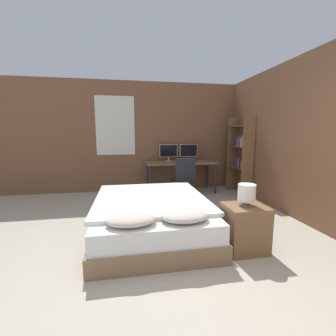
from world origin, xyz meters
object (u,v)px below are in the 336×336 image
at_px(bed, 152,215).
at_px(monitor_left, 169,152).
at_px(bedside_lamp, 247,193).
at_px(nightstand, 245,228).
at_px(keyboard, 183,163).
at_px(bookshelf, 242,152).
at_px(computer_mouse, 194,162).
at_px(office_chair, 183,184).
at_px(desk, 181,165).
at_px(monitor_right, 189,151).

relative_size(bed, monitor_left, 4.46).
relative_size(bedside_lamp, monitor_left, 0.58).
relative_size(nightstand, keyboard, 1.69).
bearing_deg(bedside_lamp, bookshelf, 63.39).
bearing_deg(nightstand, bed, 146.75).
xyz_separation_m(bedside_lamp, computer_mouse, (0.13, 2.65, 0.03)).
height_order(bedside_lamp, monitor_left, monitor_left).
bearing_deg(bedside_lamp, office_chair, 96.74).
relative_size(nightstand, bedside_lamp, 2.16).
distance_m(bedside_lamp, keyboard, 2.65).
distance_m(monitor_left, office_chair, 1.19).
xyz_separation_m(office_chair, bookshelf, (1.47, 0.29, 0.65)).
bearing_deg(computer_mouse, desk, 137.77).
height_order(bedside_lamp, office_chair, office_chair).
bearing_deg(bedside_lamp, desk, 92.68).
distance_m(bedside_lamp, desk, 2.89).
bearing_deg(bed, monitor_left, 74.10).
height_order(monitor_right, office_chair, monitor_right).
bearing_deg(monitor_right, computer_mouse, -90.08).
bearing_deg(office_chair, computer_mouse, 54.04).
height_order(bed, desk, desk).
distance_m(nightstand, computer_mouse, 2.69).
relative_size(nightstand, bookshelf, 0.31).
relative_size(nightstand, office_chair, 0.61).
bearing_deg(office_chair, bedside_lamp, -83.26).
bearing_deg(bed, monitor_right, 63.37).
xyz_separation_m(desk, bookshelf, (1.35, -0.46, 0.35)).
bearing_deg(nightstand, bookshelf, 63.39).
bearing_deg(bookshelf, office_chair, -168.62).
bearing_deg(monitor_right, monitor_left, 180.00).
xyz_separation_m(monitor_left, computer_mouse, (0.52, -0.48, -0.22)).
height_order(monitor_right, bookshelf, bookshelf).
xyz_separation_m(bed, monitor_right, (1.21, 2.41, 0.74)).
bearing_deg(monitor_right, desk, -137.43).
bearing_deg(bedside_lamp, nightstand, -90.00).
bearing_deg(monitor_left, bedside_lamp, -82.77).
bearing_deg(bedside_lamp, monitor_right, 87.69).
xyz_separation_m(bed, office_chair, (0.83, 1.42, 0.11)).
bearing_deg(monitor_left, computer_mouse, -42.40).
xyz_separation_m(monitor_right, bookshelf, (1.09, -0.70, 0.02)).
height_order(nightstand, monitor_right, monitor_right).
distance_m(bed, bookshelf, 2.97).
bearing_deg(computer_mouse, keyboard, -180.00).
xyz_separation_m(nightstand, bedside_lamp, (0.00, 0.00, 0.45)).
bearing_deg(bed, bedside_lamp, -33.25).
relative_size(nightstand, monitor_right, 1.25).
relative_size(monitor_left, office_chair, 0.49).
bearing_deg(nightstand, monitor_right, 87.69).
height_order(keyboard, office_chair, office_chair).
distance_m(computer_mouse, office_chair, 0.76).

